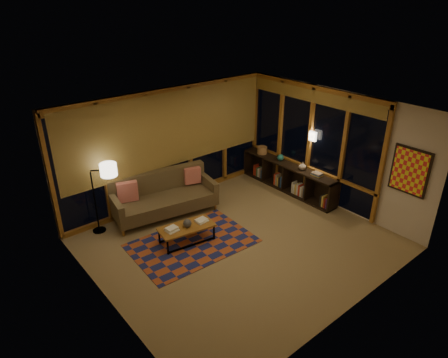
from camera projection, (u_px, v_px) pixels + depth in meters
floor at (240, 243)px, 8.04m from camera, size 5.50×5.00×0.01m
ceiling at (242, 112)px, 6.87m from camera, size 5.50×5.00×0.01m
walls at (241, 183)px, 7.46m from camera, size 5.51×5.01×2.70m
window_wall_back at (170, 147)px, 9.15m from camera, size 5.30×0.16×2.60m
window_wall_right at (309, 142)px, 9.41m from camera, size 0.16×3.70×2.60m
wall_art at (410, 171)px, 7.69m from camera, size 0.06×0.74×0.94m
wall_sconce at (313, 136)px, 9.19m from camera, size 0.12×0.18×0.22m
sofa at (164, 196)px, 8.85m from camera, size 2.40×1.29×0.93m
pillow_left at (128, 192)px, 8.54m from camera, size 0.46×0.28×0.44m
pillow_right at (193, 177)px, 9.28m from camera, size 0.40×0.24×0.38m
area_rug at (192, 243)px, 8.02m from camera, size 2.44×1.69×0.01m
coffee_table at (187, 234)px, 7.99m from camera, size 1.17×0.67×0.37m
book_stack_a at (172, 229)px, 7.76m from camera, size 0.24×0.19×0.07m
book_stack_b at (202, 220)px, 8.06m from camera, size 0.27×0.22×0.05m
ceramic_pot at (187, 223)px, 7.86m from camera, size 0.18×0.18×0.17m
floor_lamp at (95, 199)px, 8.11m from camera, size 0.61×0.55×1.53m
bookshelf at (288, 177)px, 10.01m from camera, size 0.40×2.83×0.71m
basket at (262, 150)px, 10.44m from camera, size 0.28×0.28×0.19m
teal_bowl at (280, 158)px, 10.02m from camera, size 0.17×0.17×0.16m
vase at (303, 166)px, 9.51m from camera, size 0.20×0.20×0.19m
shelf_book_stack at (317, 174)px, 9.23m from camera, size 0.21×0.27×0.07m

